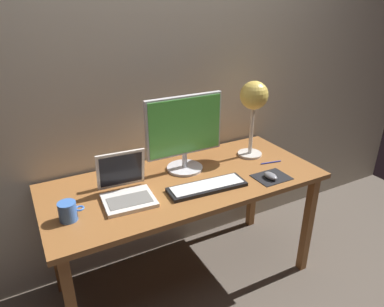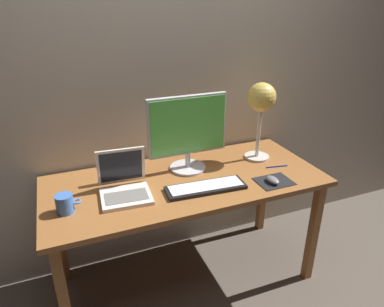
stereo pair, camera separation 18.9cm
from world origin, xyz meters
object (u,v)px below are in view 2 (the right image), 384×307
keyboard_main (206,187)px  coffee_mug (65,204)px  laptop (124,182)px  desk_lamp (261,102)px  pen (277,166)px  mouse (273,180)px  monitor (188,131)px

keyboard_main → coffee_mug: size_ratio=3.74×
laptop → coffee_mug: laptop is taller
keyboard_main → desk_lamp: bearing=27.7°
coffee_mug → keyboard_main: bearing=-4.4°
keyboard_main → pen: size_ratio=3.20×
mouse → coffee_mug: 1.11m
coffee_mug → laptop: bearing=14.1°
keyboard_main → mouse: mouse is taller
mouse → pen: 0.22m
monitor → pen: monitor is taller
mouse → pen: mouse is taller
monitor → pen: bearing=-19.4°
monitor → keyboard_main: (-0.00, -0.27, -0.24)m
desk_lamp → mouse: (-0.10, -0.33, -0.35)m
desk_lamp → coffee_mug: size_ratio=4.13×
desk_lamp → pen: desk_lamp is taller
monitor → laptop: monitor is taller
laptop → pen: laptop is taller
laptop → coffee_mug: (-0.30, -0.08, -0.02)m
keyboard_main → pen: keyboard_main is taller
monitor → desk_lamp: (0.48, -0.02, 0.13)m
mouse → keyboard_main: bearing=168.4°
laptop → pen: (0.94, -0.05, -0.06)m
monitor → mouse: bearing=-42.6°
laptop → mouse: bearing=-14.8°
mouse → pen: (0.14, 0.16, -0.02)m
desk_lamp → mouse: desk_lamp is taller
mouse → coffee_mug: bearing=173.1°
laptop → mouse: (0.80, -0.21, -0.05)m
keyboard_main → coffee_mug: coffee_mug is taller
keyboard_main → laptop: bearing=162.5°
monitor → coffee_mug: 0.78m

